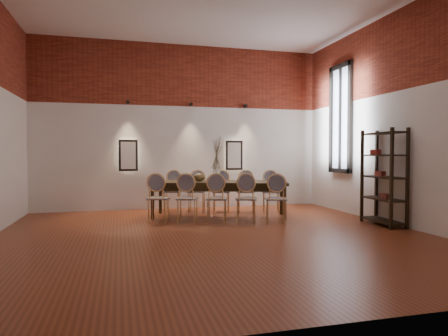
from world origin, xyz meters
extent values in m
cube|color=brown|center=(0.00, 0.00, -0.01)|extent=(7.00, 7.00, 0.02)
cube|color=silver|center=(0.00, 3.55, 2.00)|extent=(7.00, 0.10, 4.00)
cube|color=silver|center=(0.00, -3.55, 2.00)|extent=(7.00, 0.10, 4.00)
cube|color=silver|center=(3.55, 0.00, 2.00)|extent=(0.10, 7.00, 4.00)
cube|color=maroon|center=(0.00, 3.48, 3.25)|extent=(7.00, 0.02, 1.50)
cube|color=maroon|center=(3.48, 0.00, 3.25)|extent=(0.02, 7.00, 1.50)
cube|color=#FFEAC6|center=(-1.30, 3.45, 1.30)|extent=(0.36, 0.06, 0.66)
cube|color=#FFEAC6|center=(1.30, 3.45, 1.30)|extent=(0.36, 0.06, 0.66)
cylinder|color=black|center=(-1.30, 3.42, 2.55)|extent=(0.08, 0.10, 0.08)
cylinder|color=black|center=(0.20, 3.42, 2.55)|extent=(0.08, 0.10, 0.08)
cylinder|color=black|center=(1.60, 3.42, 2.55)|extent=(0.08, 0.10, 0.08)
cube|color=silver|center=(3.46, 2.00, 2.15)|extent=(0.02, 0.78, 2.38)
cube|color=black|center=(3.44, 2.00, 2.15)|extent=(0.08, 0.90, 2.50)
cube|color=black|center=(3.44, 2.00, 2.15)|extent=(0.06, 0.06, 2.40)
cube|color=#31220D|center=(0.54, 1.95, 0.38)|extent=(3.00, 1.75, 0.75)
cylinder|color=silver|center=(0.49, 1.97, 0.90)|extent=(0.14, 0.14, 0.30)
ellipsoid|color=brown|center=(0.13, 2.03, 0.84)|extent=(0.24, 0.24, 0.18)
cube|color=#801757|center=(0.58, 2.08, 0.77)|extent=(0.30, 0.25, 0.03)
camera|label=1|loc=(-1.51, -6.25, 1.33)|focal=32.00mm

